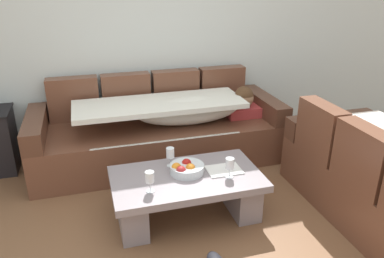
# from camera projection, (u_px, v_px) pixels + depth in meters

# --- Properties ---
(back_wall) EXTENTS (9.00, 0.10, 2.70)m
(back_wall) POSITION_uv_depth(u_px,v_px,m) (142.00, 26.00, 4.08)
(back_wall) COLOR silver
(back_wall) RESTS_ON ground_plane
(couch_along_wall) EXTENTS (2.57, 0.92, 0.88)m
(couch_along_wall) POSITION_uv_depth(u_px,v_px,m) (163.00, 131.00, 4.03)
(couch_along_wall) COLOR brown
(couch_along_wall) RESTS_ON ground_plane
(coffee_table) EXTENTS (1.20, 0.68, 0.38)m
(coffee_table) POSITION_uv_depth(u_px,v_px,m) (187.00, 191.00, 3.09)
(coffee_table) COLOR gray
(coffee_table) RESTS_ON ground_plane
(fruit_bowl) EXTENTS (0.28, 0.28, 0.10)m
(fruit_bowl) POSITION_uv_depth(u_px,v_px,m) (186.00, 168.00, 3.06)
(fruit_bowl) COLOR silver
(fruit_bowl) RESTS_ON coffee_table
(wine_glass_near_left) EXTENTS (0.07, 0.07, 0.17)m
(wine_glass_near_left) POSITION_uv_depth(u_px,v_px,m) (150.00, 178.00, 2.77)
(wine_glass_near_left) COLOR silver
(wine_glass_near_left) RESTS_ON coffee_table
(wine_glass_near_right) EXTENTS (0.07, 0.07, 0.17)m
(wine_glass_near_right) POSITION_uv_depth(u_px,v_px,m) (230.00, 164.00, 2.97)
(wine_glass_near_right) COLOR silver
(wine_glass_near_right) RESTS_ON coffee_table
(wine_glass_far_back) EXTENTS (0.07, 0.07, 0.17)m
(wine_glass_far_back) POSITION_uv_depth(u_px,v_px,m) (170.00, 154.00, 3.14)
(wine_glass_far_back) COLOR silver
(wine_glass_far_back) RESTS_ON coffee_table
(open_magazine) EXTENTS (0.28, 0.21, 0.01)m
(open_magazine) POSITION_uv_depth(u_px,v_px,m) (224.00, 170.00, 3.11)
(open_magazine) COLOR white
(open_magazine) RESTS_ON coffee_table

